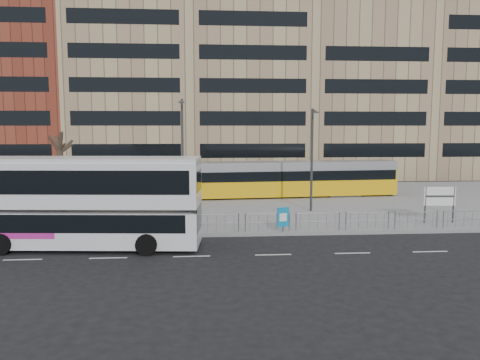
{
  "coord_description": "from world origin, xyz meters",
  "views": [
    {
      "loc": [
        -1.25,
        -26.29,
        6.28
      ],
      "look_at": [
        1.08,
        6.0,
        2.58
      ],
      "focal_mm": 35.0,
      "sensor_mm": 36.0,
      "label": 1
    }
  ],
  "objects": [
    {
      "name": "bare_tree",
      "position": [
        -11.5,
        7.32,
        6.04
      ],
      "size": [
        4.81,
        4.81,
        8.08
      ],
      "color": "black",
      "rests_on": "plaza"
    },
    {
      "name": "lamp_post_west",
      "position": [
        -3.09,
        10.18,
        4.65
      ],
      "size": [
        0.45,
        1.04,
        8.26
      ],
      "color": "#2D2D30",
      "rests_on": "plaza"
    },
    {
      "name": "kerb",
      "position": [
        0.0,
        0.05,
        0.07
      ],
      "size": [
        64.0,
        0.25,
        0.17
      ],
      "primitive_type": "cube",
      "color": "gray",
      "rests_on": "ground"
    },
    {
      "name": "building_row",
      "position": [
        1.55,
        34.27,
        12.91
      ],
      "size": [
        70.4,
        18.4,
        31.2
      ],
      "color": "brown",
      "rests_on": "ground"
    },
    {
      "name": "pedestrian",
      "position": [
        -6.78,
        3.23,
        0.96
      ],
      "size": [
        0.56,
        0.68,
        1.62
      ],
      "primitive_type": "imported",
      "rotation": [
        0.0,
        0.0,
        1.9
      ],
      "color": "black",
      "rests_on": "plaza"
    },
    {
      "name": "road_markings",
      "position": [
        1.0,
        -4.0,
        0.01
      ],
      "size": [
        62.0,
        0.12,
        0.01
      ],
      "primitive_type": "cube",
      "color": "white",
      "rests_on": "ground"
    },
    {
      "name": "tram",
      "position": [
        2.34,
        13.82,
        1.71
      ],
      "size": [
        26.5,
        4.53,
        3.11
      ],
      "rotation": [
        0.0,
        0.0,
        0.08
      ],
      "color": "#E4A90C",
      "rests_on": "plaza"
    },
    {
      "name": "lamp_post_east",
      "position": [
        6.36,
        6.91,
        4.23
      ],
      "size": [
        0.45,
        1.04,
        7.43
      ],
      "color": "#2D2D30",
      "rests_on": "plaza"
    },
    {
      "name": "traffic_light_west",
      "position": [
        -2.36,
        0.5,
        2.12
      ],
      "size": [
        0.19,
        0.22,
        3.1
      ],
      "rotation": [
        0.0,
        0.0,
        -0.17
      ],
      "color": "#2D2D30",
      "rests_on": "plaza"
    },
    {
      "name": "double_decker_bus",
      "position": [
        -7.52,
        -2.0,
        2.55
      ],
      "size": [
        11.99,
        3.74,
        4.72
      ],
      "rotation": [
        0.0,
        0.0,
        -0.08
      ],
      "color": "silver",
      "rests_on": "ground"
    },
    {
      "name": "plaza",
      "position": [
        0.0,
        12.0,
        0.07
      ],
      "size": [
        64.0,
        24.0,
        0.15
      ],
      "primitive_type": "cube",
      "color": "gray",
      "rests_on": "ground"
    },
    {
      "name": "pedestrian_barrier",
      "position": [
        2.0,
        0.5,
        0.98
      ],
      "size": [
        32.07,
        0.07,
        1.1
      ],
      "color": "#919499",
      "rests_on": "plaza"
    },
    {
      "name": "station_sign",
      "position": [
        13.61,
        2.24,
        1.76
      ],
      "size": [
        2.02,
        0.22,
        2.32
      ],
      "rotation": [
        0.0,
        0.0,
        -0.07
      ],
      "color": "#2D2D30",
      "rests_on": "plaza"
    },
    {
      "name": "ad_panel",
      "position": [
        3.21,
        0.4,
        0.99
      ],
      "size": [
        0.74,
        0.3,
        1.44
      ],
      "rotation": [
        0.0,
        0.0,
        0.33
      ],
      "color": "#2D2D30",
      "rests_on": "plaza"
    },
    {
      "name": "ground",
      "position": [
        0.0,
        0.0,
        0.0
      ],
      "size": [
        120.0,
        120.0,
        0.0
      ],
      "primitive_type": "plane",
      "color": "black",
      "rests_on": "ground"
    }
  ]
}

